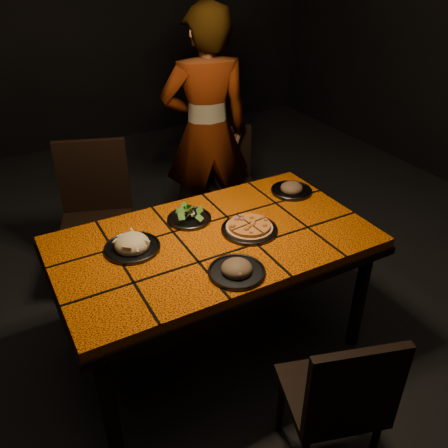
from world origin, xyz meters
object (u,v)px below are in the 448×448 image
chair_far_left (96,208)px  plate_pizza (249,228)px  chair_far_right (230,176)px  plate_pasta (132,245)px  chair_near (339,398)px  diner (207,133)px  dining_table (214,251)px

chair_far_left → plate_pizza: bearing=-39.2°
chair_far_right → plate_pasta: (-1.10, -0.97, 0.29)m
chair_near → diner: (0.43, 1.99, 0.38)m
diner → plate_pasta: diner is taller
dining_table → plate_pasta: size_ratio=5.87×
diner → plate_pizza: bearing=87.2°
diner → plate_pizza: 1.15m
dining_table → chair_far_right: (0.70, 1.07, -0.19)m
chair_near → plate_pasta: 1.16m
plate_pizza → diner: bearing=74.0°
dining_table → chair_near: size_ratio=1.93×
chair_far_right → dining_table: bearing=-110.5°
chair_far_left → plate_pasta: chair_far_left is taller
diner → plate_pizza: (-0.32, -1.10, -0.10)m
chair_far_left → diner: diner is taller
chair_far_left → plate_pizza: (0.56, -0.95, 0.20)m
chair_far_left → plate_pasta: (-0.03, -0.82, 0.21)m
chair_far_right → diner: bearing=-167.1°
plate_pizza → plate_pasta: bearing=167.2°
chair_far_left → plate_pizza: size_ratio=3.35×
dining_table → chair_far_right: 1.30m
chair_far_left → dining_table: bearing=-47.9°
plate_pasta → diner: bearing=46.9°
chair_near → chair_far_right: 2.08m
chair_near → plate_pasta: bearing=-47.4°
chair_far_right → plate_pizza: 1.25m
chair_near → chair_far_right: chair_near is taller
chair_far_left → plate_pasta: 0.85m
chair_far_left → plate_pizza: chair_far_left is taller
dining_table → chair_near: (0.08, -0.92, -0.19)m
dining_table → diner: 1.20m
chair_far_left → chair_far_right: (1.08, 0.15, -0.09)m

